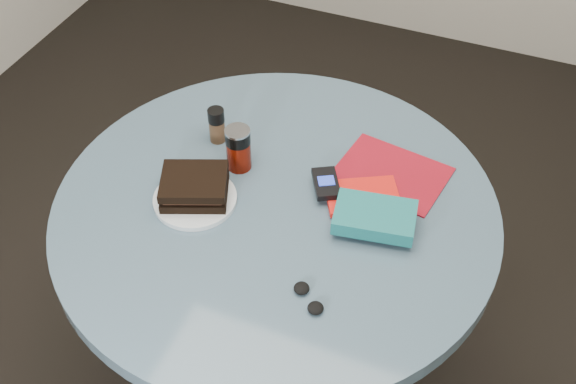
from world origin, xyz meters
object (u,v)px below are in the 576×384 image
at_px(plate, 195,199).
at_px(soda_can, 238,148).
at_px(magazine, 391,173).
at_px(pepper_grinder, 217,125).
at_px(red_book, 363,196).
at_px(novel, 375,217).
at_px(mp3_player, 326,183).
at_px(sandwich, 194,186).
at_px(headphones, 308,298).
at_px(table, 276,252).

height_order(plate, soda_can, soda_can).
bearing_deg(magazine, pepper_grinder, -165.34).
bearing_deg(pepper_grinder, soda_can, -36.75).
height_order(red_book, novel, novel).
bearing_deg(red_book, novel, -83.80).
bearing_deg(plate, pepper_grinder, 102.28).
distance_m(plate, mp3_player, 0.30).
xyz_separation_m(pepper_grinder, red_book, (0.39, -0.06, -0.04)).
relative_size(plate, soda_can, 1.71).
height_order(plate, pepper_grinder, pepper_grinder).
distance_m(sandwich, soda_can, 0.14).
bearing_deg(headphones, table, 126.54).
bearing_deg(novel, sandwich, 179.93).
bearing_deg(pepper_grinder, headphones, -44.28).
relative_size(sandwich, soda_can, 1.64).
distance_m(table, headphones, 0.32).
distance_m(soda_can, headphones, 0.42).
bearing_deg(sandwich, table, 16.19).
bearing_deg(table, magazine, 42.23).
xyz_separation_m(pepper_grinder, mp3_player, (0.31, -0.07, -0.02)).
xyz_separation_m(pepper_grinder, headphones, (0.38, -0.37, -0.04)).
relative_size(table, magazine, 4.07).
bearing_deg(headphones, soda_can, 133.74).
xyz_separation_m(novel, headphones, (-0.06, -0.24, -0.03)).
height_order(magazine, headphones, headphones).
relative_size(soda_can, red_book, 0.68).
relative_size(plate, red_book, 1.17).
xyz_separation_m(plate, headphones, (0.33, -0.16, 0.00)).
distance_m(plate, red_book, 0.38).
distance_m(sandwich, headphones, 0.38).
height_order(pepper_grinder, headphones, pepper_grinder).
bearing_deg(soda_can, mp3_player, -0.78).
relative_size(table, red_book, 6.21).
distance_m(table, plate, 0.25).
bearing_deg(plate, soda_can, 72.97).
bearing_deg(headphones, pepper_grinder, 135.72).
height_order(pepper_grinder, magazine, pepper_grinder).
bearing_deg(sandwich, soda_can, 71.01).
distance_m(sandwich, pepper_grinder, 0.21).
xyz_separation_m(mp3_player, headphones, (0.07, -0.30, -0.02)).
height_order(table, pepper_grinder, pepper_grinder).
relative_size(sandwich, mp3_player, 1.66).
distance_m(table, novel, 0.30).
bearing_deg(novel, plate, -178.88).
bearing_deg(mp3_player, sandwich, -153.54).
bearing_deg(sandwich, pepper_grinder, 102.05).
distance_m(plate, magazine, 0.46).
height_order(sandwich, pepper_grinder, pepper_grinder).
bearing_deg(mp3_player, headphones, -76.24).
relative_size(table, soda_can, 9.08).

